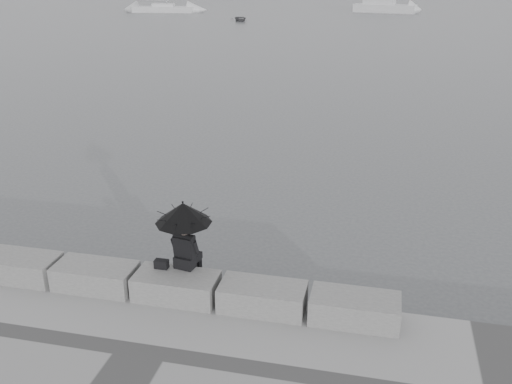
% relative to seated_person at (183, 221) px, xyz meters
% --- Properties ---
extents(ground, '(360.00, 360.00, 0.00)m').
position_rel_seated_person_xyz_m(ground, '(-0.08, 0.09, -1.99)').
color(ground, '#4A4D50').
rests_on(ground, ground).
extents(stone_block_far_left, '(1.60, 0.80, 0.50)m').
position_rel_seated_person_xyz_m(stone_block_far_left, '(-3.48, -0.36, -1.24)').
color(stone_block_far_left, slate).
rests_on(stone_block_far_left, promenade).
extents(stone_block_left, '(1.60, 0.80, 0.50)m').
position_rel_seated_person_xyz_m(stone_block_left, '(-1.78, -0.36, -1.24)').
color(stone_block_left, slate).
rests_on(stone_block_left, promenade).
extents(stone_block_centre, '(1.60, 0.80, 0.50)m').
position_rel_seated_person_xyz_m(stone_block_centre, '(-0.08, -0.36, -1.24)').
color(stone_block_centre, slate).
rests_on(stone_block_centre, promenade).
extents(stone_block_right, '(1.60, 0.80, 0.50)m').
position_rel_seated_person_xyz_m(stone_block_right, '(1.62, -0.36, -1.24)').
color(stone_block_right, slate).
rests_on(stone_block_right, promenade).
extents(stone_block_far_right, '(1.60, 0.80, 0.50)m').
position_rel_seated_person_xyz_m(stone_block_far_right, '(3.32, -0.36, -1.24)').
color(stone_block_far_right, slate).
rests_on(stone_block_far_right, promenade).
extents(seated_person, '(1.09, 1.09, 1.39)m').
position_rel_seated_person_xyz_m(seated_person, '(0.00, 0.00, 0.00)').
color(seated_person, black).
rests_on(seated_person, stone_block_centre).
extents(bag, '(0.27, 0.15, 0.17)m').
position_rel_seated_person_xyz_m(bag, '(-0.44, -0.16, -0.90)').
color(bag, black).
rests_on(bag, stone_block_centre).
extents(sailboat_left, '(8.93, 3.60, 12.90)m').
position_rel_seated_person_xyz_m(sailboat_left, '(-28.43, 70.73, -1.47)').
color(sailboat_left, silver).
rests_on(sailboat_left, ground).
extents(motor_cruiser, '(8.97, 4.49, 4.50)m').
position_rel_seated_person_xyz_m(motor_cruiser, '(2.35, 77.47, -1.09)').
color(motor_cruiser, silver).
rests_on(motor_cruiser, ground).
extents(dinghy, '(3.30, 2.42, 0.51)m').
position_rel_seated_person_xyz_m(dinghy, '(-14.53, 60.61, -1.73)').
color(dinghy, slate).
rests_on(dinghy, ground).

